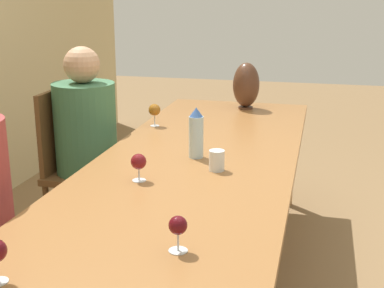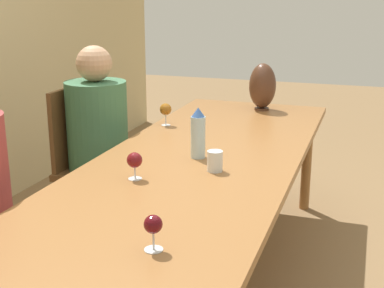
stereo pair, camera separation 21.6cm
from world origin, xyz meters
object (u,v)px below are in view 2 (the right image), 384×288
vase (262,86)px  person_far (100,140)px  wine_glass_0 (135,161)px  chair_far (89,160)px  wine_glass_1 (153,226)px  water_tumbler (215,161)px  wine_glass_3 (166,110)px  water_bottle (198,133)px

vase → person_far: person_far is taller
wine_glass_0 → chair_far: size_ratio=0.13×
wine_glass_1 → person_far: bearing=34.2°
vase → chair_far: (-0.80, 0.93, -0.39)m
wine_glass_0 → water_tumbler: bearing=-54.3°
chair_far → wine_glass_0: bearing=-138.7°
wine_glass_3 → chair_far: bearing=110.5°
wine_glass_1 → chair_far: chair_far is taller
water_bottle → water_tumbler: (-0.17, -0.14, -0.08)m
water_tumbler → wine_glass_3: wine_glass_3 is taller
wine_glass_1 → chair_far: (1.38, 1.02, -0.31)m
water_bottle → wine_glass_0: 0.43m
wine_glass_0 → wine_glass_3: (0.95, 0.23, 0.01)m
water_tumbler → wine_glass_1: bearing=-177.5°
vase → wine_glass_1: (-2.18, -0.10, -0.08)m
wine_glass_1 → water_bottle: bearing=10.0°
water_bottle → wine_glass_1: size_ratio=2.11×
water_bottle → wine_glass_3: bearing=35.0°
person_far → water_bottle: bearing=-117.2°
vase → wine_glass_0: 1.60m
wine_glass_3 → water_bottle: bearing=-145.0°
water_bottle → wine_glass_1: (-0.99, -0.17, -0.04)m
water_bottle → wine_glass_1: water_bottle is taller
water_tumbler → wine_glass_3: (0.74, 0.53, 0.05)m
chair_far → person_far: (-0.00, -0.09, 0.14)m
water_tumbler → wine_glass_1: size_ratio=0.80×
water_tumbler → wine_glass_0: size_ratio=0.79×
wine_glass_0 → person_far: size_ratio=0.10×
wine_glass_1 → wine_glass_3: 1.65m
wine_glass_1 → person_far: person_far is taller
wine_glass_3 → vase: bearing=-36.6°
water_bottle → person_far: 0.88m
wine_glass_1 → wine_glass_0: bearing=29.7°
person_far → wine_glass_3: bearing=-65.1°
chair_far → wine_glass_1: bearing=-143.3°
wine_glass_1 → wine_glass_3: (1.55, 0.57, 0.01)m
wine_glass_0 → wine_glass_1: bearing=-150.3°
wine_glass_3 → wine_glass_1: bearing=-159.8°
water_tumbler → wine_glass_3: size_ratio=0.70×
wine_glass_3 → chair_far: (-0.17, 0.46, -0.32)m
wine_glass_1 → chair_far: bearing=36.7°
wine_glass_3 → chair_far: size_ratio=0.14×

